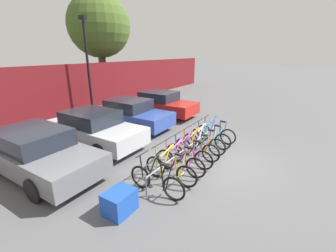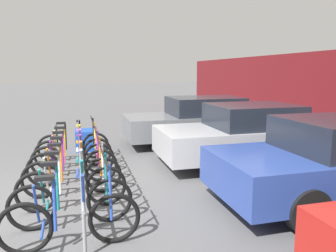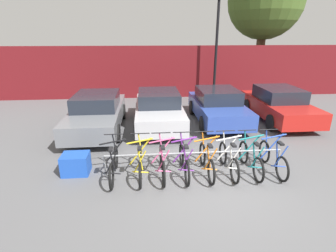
{
  "view_description": "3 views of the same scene",
  "coord_description": "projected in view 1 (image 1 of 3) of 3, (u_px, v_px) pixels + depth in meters",
  "views": [
    {
      "loc": [
        -6.82,
        -2.44,
        3.57
      ],
      "look_at": [
        0.54,
        2.18,
        0.7
      ],
      "focal_mm": 24.0,
      "sensor_mm": 36.0,
      "label": 1
    },
    {
      "loc": [
        5.5,
        0.67,
        2.15
      ],
      "look_at": [
        -1.8,
        2.69,
        0.89
      ],
      "focal_mm": 35.0,
      "sensor_mm": 36.0,
      "label": 2
    },
    {
      "loc": [
        -1.78,
        -5.6,
        3.58
      ],
      "look_at": [
        -1.12,
        2.18,
        0.8
      ],
      "focal_mm": 28.0,
      "sensor_mm": 36.0,
      "label": 3
    }
  ],
  "objects": [
    {
      "name": "bicycle_pink",
      "position": [
        180.0,
        162.0,
        6.84
      ],
      "size": [
        0.68,
        1.71,
        1.05
      ],
      "rotation": [
        0.0,
        0.0,
        -0.06
      ],
      "color": "black",
      "rests_on": "ground"
    },
    {
      "name": "ground_plane",
      "position": [
        213.0,
        160.0,
        7.83
      ],
      "size": [
        120.0,
        120.0,
        0.0
      ],
      "primitive_type": "plane",
      "color": "#59595B"
    },
    {
      "name": "car_red",
      "position": [
        160.0,
        104.0,
        13.14
      ],
      "size": [
        1.91,
        4.22,
        1.4
      ],
      "color": "red",
      "rests_on": "ground"
    },
    {
      "name": "car_silver",
      "position": [
        93.0,
        129.0,
        8.87
      ],
      "size": [
        1.91,
        4.24,
        1.4
      ],
      "color": "#B7B7BC",
      "rests_on": "ground"
    },
    {
      "name": "car_blue",
      "position": [
        130.0,
        114.0,
        10.98
      ],
      "size": [
        1.91,
        4.12,
        1.4
      ],
      "color": "#2D479E",
      "rests_on": "ground"
    },
    {
      "name": "lamp_post",
      "position": [
        87.0,
        61.0,
        12.75
      ],
      "size": [
        0.24,
        0.44,
        5.44
      ],
      "color": "black",
      "rests_on": "ground"
    },
    {
      "name": "bicycle_black",
      "position": [
        156.0,
        181.0,
        5.83
      ],
      "size": [
        0.68,
        1.71,
        1.05
      ],
      "rotation": [
        0.0,
        0.0,
        0.04
      ],
      "color": "black",
      "rests_on": "ground"
    },
    {
      "name": "bicycle_yellow",
      "position": [
        170.0,
        170.0,
        6.39
      ],
      "size": [
        0.68,
        1.71,
        1.05
      ],
      "rotation": [
        0.0,
        0.0,
        -0.01
      ],
      "color": "black",
      "rests_on": "ground"
    },
    {
      "name": "tree_behind_hoarding",
      "position": [
        99.0,
        26.0,
        16.36
      ],
      "size": [
        4.51,
        4.51,
        7.65
      ],
      "color": "brown",
      "rests_on": "ground"
    },
    {
      "name": "cargo_crate",
      "position": [
        120.0,
        202.0,
        5.19
      ],
      "size": [
        0.7,
        0.56,
        0.55
      ],
      "primitive_type": "cube",
      "color": "blue",
      "rests_on": "ground"
    },
    {
      "name": "hoarding_wall",
      "position": [
        49.0,
        93.0,
        12.17
      ],
      "size": [
        36.0,
        0.16,
        2.91
      ],
      "primitive_type": "cube",
      "color": "maroon",
      "rests_on": "ground"
    },
    {
      "name": "bicycle_blue",
      "position": [
        216.0,
        133.0,
        9.26
      ],
      "size": [
        0.68,
        1.71,
        1.05
      ],
      "rotation": [
        0.0,
        0.0,
        0.05
      ],
      "color": "black",
      "rests_on": "ground"
    },
    {
      "name": "bicycle_purple",
      "position": [
        189.0,
        155.0,
        7.31
      ],
      "size": [
        0.68,
        1.71,
        1.05
      ],
      "rotation": [
        0.0,
        0.0,
        0.01
      ],
      "color": "black",
      "rests_on": "ground"
    },
    {
      "name": "bike_rack",
      "position": [
        189.0,
        147.0,
        7.58
      ],
      "size": [
        4.81,
        0.04,
        0.57
      ],
      "color": "gray",
      "rests_on": "ground"
    },
    {
      "name": "bicycle_white",
      "position": [
        203.0,
        143.0,
        8.27
      ],
      "size": [
        0.68,
        1.71,
        1.05
      ],
      "rotation": [
        0.0,
        0.0,
        -0.03
      ],
      "color": "black",
      "rests_on": "ground"
    },
    {
      "name": "bicycle_orange",
      "position": [
        197.0,
        149.0,
        7.79
      ],
      "size": [
        0.68,
        1.71,
        1.05
      ],
      "rotation": [
        0.0,
        0.0,
        -0.07
      ],
      "color": "black",
      "rests_on": "ground"
    },
    {
      "name": "bicycle_teal",
      "position": [
        210.0,
        138.0,
        8.76
      ],
      "size": [
        0.68,
        1.71,
        1.05
      ],
      "rotation": [
        0.0,
        0.0,
        0.04
      ],
      "color": "black",
      "rests_on": "ground"
    },
    {
      "name": "car_grey",
      "position": [
        36.0,
        152.0,
        6.81
      ],
      "size": [
        1.91,
        4.56,
        1.4
      ],
      "color": "slate",
      "rests_on": "ground"
    }
  ]
}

